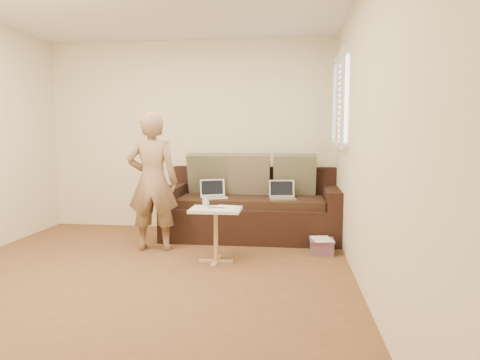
{
  "coord_description": "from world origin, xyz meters",
  "views": [
    {
      "loc": [
        1.39,
        -3.53,
        1.32
      ],
      "look_at": [
        0.8,
        1.4,
        0.78
      ],
      "focal_mm": 31.52,
      "sensor_mm": 36.0,
      "label": 1
    }
  ],
  "objects_px": {
    "laptop_silver": "(283,199)",
    "laptop_white": "(214,198)",
    "striped_box": "(322,246)",
    "sofa": "(251,204)",
    "drinking_glass": "(206,201)",
    "side_table": "(216,235)",
    "person": "(153,182)"
  },
  "relations": [
    {
      "from": "laptop_white",
      "to": "laptop_silver",
      "type": "bearing_deg",
      "value": -20.33
    },
    {
      "from": "laptop_silver",
      "to": "person",
      "type": "height_order",
      "value": "person"
    },
    {
      "from": "drinking_glass",
      "to": "striped_box",
      "type": "bearing_deg",
      "value": 16.37
    },
    {
      "from": "sofa",
      "to": "person",
      "type": "relative_size",
      "value": 1.4
    },
    {
      "from": "person",
      "to": "sofa",
      "type": "bearing_deg",
      "value": -152.07
    },
    {
      "from": "sofa",
      "to": "striped_box",
      "type": "height_order",
      "value": "sofa"
    },
    {
      "from": "sofa",
      "to": "drinking_glass",
      "type": "relative_size",
      "value": 18.33
    },
    {
      "from": "drinking_glass",
      "to": "laptop_white",
      "type": "bearing_deg",
      "value": 95.07
    },
    {
      "from": "laptop_silver",
      "to": "laptop_white",
      "type": "bearing_deg",
      "value": 173.48
    },
    {
      "from": "laptop_silver",
      "to": "drinking_glass",
      "type": "relative_size",
      "value": 2.68
    },
    {
      "from": "laptop_white",
      "to": "side_table",
      "type": "xyz_separation_m",
      "value": [
        0.2,
        -0.98,
        -0.24
      ]
    },
    {
      "from": "sofa",
      "to": "drinking_glass",
      "type": "bearing_deg",
      "value": -110.36
    },
    {
      "from": "sofa",
      "to": "laptop_white",
      "type": "bearing_deg",
      "value": -164.29
    },
    {
      "from": "sofa",
      "to": "laptop_silver",
      "type": "relative_size",
      "value": 6.85
    },
    {
      "from": "person",
      "to": "drinking_glass",
      "type": "height_order",
      "value": "person"
    },
    {
      "from": "laptop_silver",
      "to": "sofa",
      "type": "bearing_deg",
      "value": 156.8
    },
    {
      "from": "laptop_white",
      "to": "drinking_glass",
      "type": "height_order",
      "value": "drinking_glass"
    },
    {
      "from": "sofa",
      "to": "laptop_white",
      "type": "distance_m",
      "value": 0.49
    },
    {
      "from": "laptop_white",
      "to": "striped_box",
      "type": "distance_m",
      "value": 1.48
    },
    {
      "from": "side_table",
      "to": "striped_box",
      "type": "bearing_deg",
      "value": 21.69
    },
    {
      "from": "laptop_silver",
      "to": "striped_box",
      "type": "bearing_deg",
      "value": -58.94
    },
    {
      "from": "side_table",
      "to": "striped_box",
      "type": "relative_size",
      "value": 2.13
    },
    {
      "from": "laptop_silver",
      "to": "laptop_white",
      "type": "xyz_separation_m",
      "value": [
        -0.86,
        -0.02,
        0.0
      ]
    },
    {
      "from": "drinking_glass",
      "to": "sofa",
      "type": "bearing_deg",
      "value": 69.64
    },
    {
      "from": "side_table",
      "to": "laptop_white",
      "type": "bearing_deg",
      "value": 101.38
    },
    {
      "from": "drinking_glass",
      "to": "laptop_silver",
      "type": "bearing_deg",
      "value": 49.54
    },
    {
      "from": "side_table",
      "to": "laptop_silver",
      "type": "bearing_deg",
      "value": 56.34
    },
    {
      "from": "laptop_white",
      "to": "person",
      "type": "bearing_deg",
      "value": -156.58
    },
    {
      "from": "side_table",
      "to": "sofa",
      "type": "bearing_deg",
      "value": 76.61
    },
    {
      "from": "sofa",
      "to": "side_table",
      "type": "distance_m",
      "value": 1.15
    },
    {
      "from": "person",
      "to": "drinking_glass",
      "type": "xyz_separation_m",
      "value": [
        0.67,
        -0.3,
        -0.16
      ]
    },
    {
      "from": "person",
      "to": "drinking_glass",
      "type": "relative_size",
      "value": 13.13
    }
  ]
}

